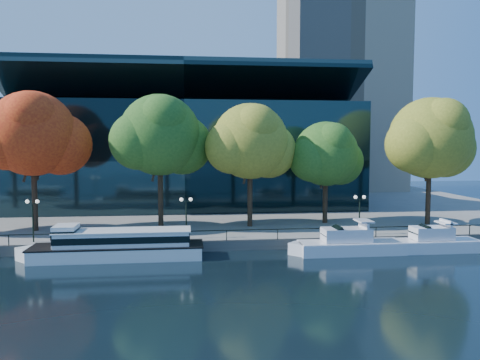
{
  "coord_description": "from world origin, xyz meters",
  "views": [
    {
      "loc": [
        -3.81,
        -41.04,
        10.29
      ],
      "look_at": [
        1.85,
        8.0,
        6.43
      ],
      "focal_mm": 35.0,
      "sensor_mm": 36.0,
      "label": 1
    }
  ],
  "objects": [
    {
      "name": "tree_4",
      "position": [
        12.5,
        11.79,
        8.93
      ],
      "size": [
        9.37,
        7.68,
        11.84
      ],
      "color": "black",
      "rests_on": "promenade"
    },
    {
      "name": "tree_3",
      "position": [
        3.44,
        10.49,
        10.36
      ],
      "size": [
        10.54,
        8.64,
        13.76
      ],
      "color": "black",
      "rests_on": "promenade"
    },
    {
      "name": "cruiser_near",
      "position": [
        11.02,
        0.51,
        0.98
      ],
      "size": [
        10.9,
        2.81,
        3.16
      ],
      "color": "silver",
      "rests_on": "ground"
    },
    {
      "name": "lamp_1",
      "position": [
        -3.85,
        4.5,
        3.98
      ],
      "size": [
        1.26,
        0.36,
        4.03
      ],
      "color": "black",
      "rests_on": "promenade"
    },
    {
      "name": "railing",
      "position": [
        0.0,
        3.25,
        1.94
      ],
      "size": [
        88.2,
        0.08,
        0.99
      ],
      "color": "black",
      "rests_on": "promenade"
    },
    {
      "name": "cruiser_far",
      "position": [
        19.39,
        0.52,
        0.96
      ],
      "size": [
        9.28,
        2.57,
        3.03
      ],
      "color": "silver",
      "rests_on": "ground"
    },
    {
      "name": "office_tower",
      "position": [
        28.0,
        55.0,
        33.02
      ],
      "size": [
        22.5,
        22.5,
        65.9
      ],
      "color": "gray",
      "rests_on": "ground"
    },
    {
      "name": "promenade",
      "position": [
        0.0,
        36.38,
        0.5
      ],
      "size": [
        90.0,
        67.08,
        1.0
      ],
      "color": "slate",
      "rests_on": "ground"
    },
    {
      "name": "convention_building",
      "position": [
        -4.0,
        31.79,
        8.51
      ],
      "size": [
        50.0,
        24.57,
        21.43
      ],
      "color": "black",
      "rests_on": "ground"
    },
    {
      "name": "tour_boat",
      "position": [
        -10.31,
        1.08,
        1.33
      ],
      "size": [
        16.5,
        3.68,
        3.13
      ],
      "color": "white",
      "rests_on": "ground"
    },
    {
      "name": "lamp_2",
      "position": [
        13.73,
        4.5,
        3.98
      ],
      "size": [
        1.26,
        0.36,
        4.03
      ],
      "color": "black",
      "rests_on": "promenade"
    },
    {
      "name": "tree_1",
      "position": [
        -19.68,
        10.47,
        11.14
      ],
      "size": [
        11.2,
        9.18,
        14.82
      ],
      "color": "black",
      "rests_on": "promenade"
    },
    {
      "name": "tree_2",
      "position": [
        -6.46,
        10.79,
        11.03
      ],
      "size": [
        11.1,
        9.1,
        14.66
      ],
      "color": "black",
      "rests_on": "promenade"
    },
    {
      "name": "tree_5",
      "position": [
        24.02,
        9.45,
        10.7
      ],
      "size": [
        11.55,
        9.47,
        14.52
      ],
      "color": "black",
      "rests_on": "promenade"
    },
    {
      "name": "lamp_0",
      "position": [
        -18.21,
        4.5,
        3.98
      ],
      "size": [
        1.26,
        0.36,
        4.03
      ],
      "color": "black",
      "rests_on": "promenade"
    },
    {
      "name": "ground",
      "position": [
        0.0,
        0.0,
        0.0
      ],
      "size": [
        160.0,
        160.0,
        0.0
      ],
      "primitive_type": "plane",
      "color": "black",
      "rests_on": "ground"
    }
  ]
}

